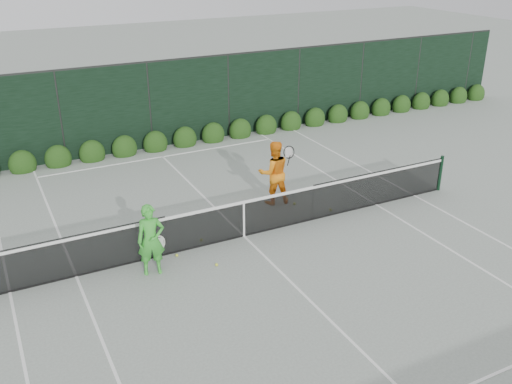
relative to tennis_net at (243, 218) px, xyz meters
name	(u,v)px	position (x,y,z in m)	size (l,w,h in m)	color
ground	(244,236)	(0.02, 0.00, -0.53)	(80.00, 80.00, 0.00)	gray
tennis_net	(243,218)	(0.00, 0.00, 0.00)	(12.90, 0.10, 1.07)	#10321C
player_woman	(151,240)	(-2.51, -0.60, 0.29)	(0.68, 0.50, 1.65)	green
player_man	(274,173)	(1.65, 1.44, 0.38)	(1.00, 0.85, 1.82)	orange
court_lines	(244,236)	(0.02, 0.00, -0.53)	(11.03, 23.83, 0.01)	white
windscreen_fence	(302,227)	(0.02, -2.71, 0.98)	(32.00, 21.07, 3.06)	black
hedge_row	(155,144)	(0.02, 7.15, -0.30)	(31.66, 0.65, 0.94)	black
tennis_balls	(248,233)	(0.18, 0.08, -0.50)	(4.67, 2.09, 0.07)	yellow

